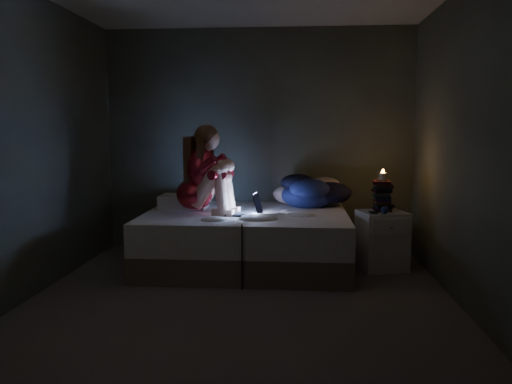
# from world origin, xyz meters

# --- Properties ---
(floor) EXTENTS (3.60, 3.80, 0.02)m
(floor) POSITION_xyz_m (0.00, 0.00, -0.01)
(floor) COLOR #4D4A48
(floor) RESTS_ON ground
(wall_back) EXTENTS (3.60, 0.02, 2.60)m
(wall_back) POSITION_xyz_m (0.00, 1.91, 1.30)
(wall_back) COLOR #343630
(wall_back) RESTS_ON ground
(wall_front) EXTENTS (3.60, 0.02, 2.60)m
(wall_front) POSITION_xyz_m (0.00, -1.91, 1.30)
(wall_front) COLOR #343630
(wall_front) RESTS_ON ground
(wall_left) EXTENTS (0.02, 3.80, 2.60)m
(wall_left) POSITION_xyz_m (-1.81, 0.00, 1.30)
(wall_left) COLOR #343630
(wall_left) RESTS_ON ground
(wall_right) EXTENTS (0.02, 3.80, 2.60)m
(wall_right) POSITION_xyz_m (1.81, 0.00, 1.30)
(wall_right) COLOR #343630
(wall_right) RESTS_ON ground
(bed) EXTENTS (2.08, 1.56, 0.57)m
(bed) POSITION_xyz_m (-0.06, 1.10, 0.29)
(bed) COLOR #B3B0AA
(bed) RESTS_ON ground
(pillow) EXTENTS (0.50, 0.35, 0.14)m
(pillow) POSITION_xyz_m (-0.78, 1.34, 0.65)
(pillow) COLOR white
(pillow) RESTS_ON bed
(woman) EXTENTS (0.63, 0.48, 0.91)m
(woman) POSITION_xyz_m (-0.59, 1.03, 1.03)
(woman) COLOR maroon
(woman) RESTS_ON bed
(laptop) EXTENTS (0.37, 0.28, 0.24)m
(laptop) POSITION_xyz_m (-0.07, 0.91, 0.69)
(laptop) COLOR black
(laptop) RESTS_ON bed
(clothes_pile) EXTENTS (0.74, 0.64, 0.38)m
(clothes_pile) POSITION_xyz_m (0.59, 1.55, 0.76)
(clothes_pile) COLOR navy
(clothes_pile) RESTS_ON bed
(nightstand) EXTENTS (0.53, 0.50, 0.60)m
(nightstand) POSITION_xyz_m (1.34, 1.10, 0.30)
(nightstand) COLOR silver
(nightstand) RESTS_ON ground
(book_stack) EXTENTS (0.19, 0.25, 0.32)m
(book_stack) POSITION_xyz_m (1.34, 1.15, 0.76)
(book_stack) COLOR black
(book_stack) RESTS_ON nightstand
(candle) EXTENTS (0.07, 0.07, 0.08)m
(candle) POSITION_xyz_m (1.34, 1.15, 0.96)
(candle) COLOR beige
(candle) RESTS_ON book_stack
(phone) EXTENTS (0.09, 0.15, 0.01)m
(phone) POSITION_xyz_m (1.21, 1.02, 0.61)
(phone) COLOR black
(phone) RESTS_ON nightstand
(blue_orb) EXTENTS (0.08, 0.08, 0.08)m
(blue_orb) POSITION_xyz_m (1.30, 0.95, 0.64)
(blue_orb) COLOR navy
(blue_orb) RESTS_ON nightstand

